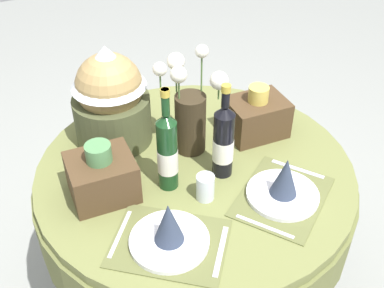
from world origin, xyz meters
The scene contains 10 objects.
dining_table centered at (0.00, 0.00, 0.60)m, with size 1.15×1.15×0.74m.
place_setting_left centered at (-0.21, -0.30, 0.79)m, with size 0.43×0.41×0.16m.
place_setting_right centered at (0.20, -0.26, 0.79)m, with size 0.43×0.41×0.16m.
flower_vase centered at (0.03, 0.10, 0.91)m, with size 0.23×0.16×0.40m.
wine_bottle_centre centered at (0.07, -0.07, 0.88)m, with size 0.07×0.07×0.35m.
wine_bottle_right centered at (-0.12, -0.05, 0.89)m, with size 0.07×0.07×0.38m.
tumbler_near_right centered at (-0.03, -0.16, 0.79)m, with size 0.06×0.06×0.09m, color silver.
gift_tub_back_left centered at (-0.22, 0.27, 0.94)m, with size 0.28×0.28×0.39m.
woven_basket_side_left centered at (-0.33, -0.01, 0.82)m, with size 0.21×0.18×0.20m.
woven_basket_side_right centered at (0.30, 0.09, 0.82)m, with size 0.22×0.17×0.21m.
Camera 1 is at (-0.52, -1.19, 1.85)m, focal length 44.66 mm.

